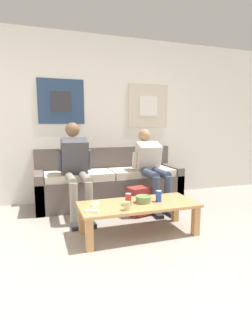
{
  "coord_description": "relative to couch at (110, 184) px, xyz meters",
  "views": [
    {
      "loc": [
        -1.14,
        -1.38,
        1.18
      ],
      "look_at": [
        -0.14,
        1.62,
        0.67
      ],
      "focal_mm": 28.0,
      "sensor_mm": 36.0,
      "label": 1
    }
  ],
  "objects": [
    {
      "name": "ceramic_bowl",
      "position": [
        0.05,
        -1.25,
        0.1
      ],
      "size": [
        0.17,
        0.17,
        0.08
      ],
      "color": "#607F47",
      "rests_on": "coffee_table"
    },
    {
      "name": "game_controller_near_right",
      "position": [
        -0.47,
        -1.16,
        0.07
      ],
      "size": [
        0.12,
        0.13,
        0.03
      ],
      "color": "white",
      "rests_on": "coffee_table"
    },
    {
      "name": "coffee_table",
      "position": [
        -0.01,
        -1.25,
        -0.0
      ],
      "size": [
        1.27,
        0.56,
        0.35
      ],
      "color": "#B27F4C",
      "rests_on": "ground_plane"
    },
    {
      "name": "couch",
      "position": [
        0.0,
        0.0,
        0.0
      ],
      "size": [
        2.18,
        0.69,
        0.84
      ],
      "color": "#564C47",
      "rests_on": "ground_plane"
    },
    {
      "name": "backpack",
      "position": [
        0.22,
        -0.68,
        -0.12
      ],
      "size": [
        0.33,
        0.28,
        0.38
      ],
      "color": "maroon",
      "rests_on": "ground_plane"
    },
    {
      "name": "drink_can_blue",
      "position": [
        0.22,
        -1.27,
        0.12
      ],
      "size": [
        0.07,
        0.07,
        0.12
      ],
      "color": "#28479E",
      "rests_on": "coffee_table"
    },
    {
      "name": "person_seated_adult",
      "position": [
        -0.56,
        -0.37,
        0.37
      ],
      "size": [
        0.47,
        0.94,
        1.22
      ],
      "color": "gray",
      "rests_on": "ground_plane"
    },
    {
      "name": "wall_back",
      "position": [
        0.13,
        0.35,
        0.98
      ],
      "size": [
        10.0,
        0.07,
        2.55
      ],
      "color": "silver",
      "rests_on": "ground_plane"
    },
    {
      "name": "ground_plane",
      "position": [
        0.13,
        -2.43,
        -0.3
      ],
      "size": [
        18.0,
        18.0,
        0.0
      ],
      "primitive_type": "plane",
      "color": "gray"
    },
    {
      "name": "drink_can_red",
      "position": [
        -0.14,
        -1.27,
        0.12
      ],
      "size": [
        0.07,
        0.07,
        0.12
      ],
      "color": "maroon",
      "rests_on": "coffee_table"
    },
    {
      "name": "person_seated_teen",
      "position": [
        0.52,
        -0.37,
        0.33
      ],
      "size": [
        0.47,
        0.91,
        1.13
      ],
      "color": "#384256",
      "rests_on": "ground_plane"
    },
    {
      "name": "pillar_candle",
      "position": [
        -0.21,
        -1.44,
        0.1
      ],
      "size": [
        0.07,
        0.07,
        0.1
      ],
      "color": "tan",
      "rests_on": "coffee_table"
    },
    {
      "name": "game_controller_near_left",
      "position": [
        -0.55,
        -1.39,
        0.07
      ],
      "size": [
        0.14,
        0.1,
        0.03
      ],
      "color": "white",
      "rests_on": "coffee_table"
    }
  ]
}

